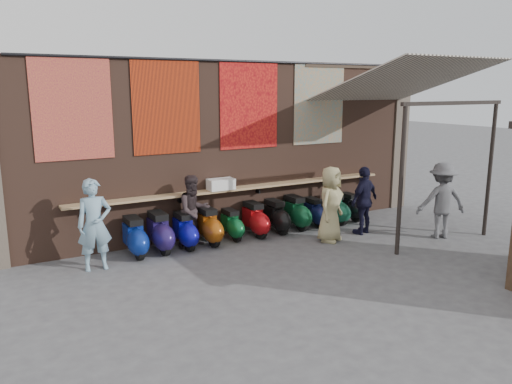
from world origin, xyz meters
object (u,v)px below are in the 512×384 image
Objects in this scene: scooter_stool_1 at (160,233)px; scooter_stool_3 at (208,226)px; scooter_stool_8 at (314,212)px; scooter_stool_2 at (185,231)px; shopper_grey at (442,201)px; scooter_stool_10 at (350,207)px; shopper_tan at (330,204)px; shelf_box at (221,184)px; scooter_stool_9 at (335,209)px; scooter_stool_4 at (232,225)px; diner_right at (194,211)px; scooter_stool_5 at (255,220)px; scooter_stool_0 at (135,237)px; diner_left at (94,225)px; shopper_navy at (364,200)px; scooter_stool_7 at (296,213)px; scooter_stool_6 at (276,217)px.

scooter_stool_1 is 1.11m from scooter_stool_3.
scooter_stool_2 is at bearing -179.11° from scooter_stool_8.
scooter_stool_3 is 5.33m from shopper_grey.
scooter_stool_10 is at bearing 0.59° from scooter_stool_2.
scooter_stool_3 is at bearing 125.92° from shopper_tan.
scooter_stool_9 is at bearing -6.59° from shelf_box.
diner_right is (-0.93, -0.03, 0.44)m from scooter_stool_4.
scooter_stool_5 is (2.30, 0.01, -0.02)m from scooter_stool_1.
scooter_stool_4 is at bearing 175.37° from scooter_stool_5.
scooter_stool_0 is at bearing -178.03° from scooter_stool_4.
scooter_stool_8 and scooter_stool_10 have the same top height.
scooter_stool_9 reaches higher than scooter_stool_10.
scooter_stool_3 is 0.61m from scooter_stool_4.
shelf_box is 5.05m from shopper_grey.
scooter_stool_9 is 0.46× the size of diner_left.
shopper_tan reaches higher than scooter_stool_2.
scooter_stool_2 is 0.50× the size of shopper_navy.
scooter_stool_2 is 2.93m from scooter_stool_7.
scooter_stool_1 is 1.72m from scooter_stool_4.
shopper_tan is (-2.37, 1.05, -0.02)m from shopper_grey.
shopper_grey is (0.79, -2.22, 0.52)m from scooter_stool_10.
diner_left is 2.21m from diner_right.
shelf_box is 2.51m from shopper_tan.
diner_left reaches higher than scooter_stool_6.
scooter_stool_7 is at bearing 65.71° from shopper_tan.
scooter_stool_2 is at bearing 2.49° from shopper_grey.
shelf_box is 3.08m from diner_left.
scooter_stool_1 is 2.30m from scooter_stool_5.
diner_right reaches higher than scooter_stool_2.
shopper_grey is (1.94, -2.22, 0.52)m from scooter_stool_8.
scooter_stool_3 is at bearing 179.72° from scooter_stool_9.
shopper_navy is at bearing -11.45° from scooter_stool_0.
scooter_stool_0 is 5.71m from scooter_stool_10.
shelf_box is at bearing 114.27° from shopper_tan.
scooter_stool_9 is (5.15, -0.01, -0.02)m from scooter_stool_0.
scooter_stool_0 is 4.56m from scooter_stool_8.
scooter_stool_0 is at bearing 135.28° from shopper_tan.
shopper_grey reaches higher than scooter_stool_0.
shelf_box is at bearing 13.69° from diner_right.
shopper_tan is at bearing 0.51° from shopper_grey.
scooter_stool_2 is (0.55, -0.02, -0.04)m from scooter_stool_1.
shopper_tan is (-0.44, -1.17, 0.50)m from scooter_stool_8.
scooter_stool_3 reaches higher than scooter_stool_10.
scooter_stool_0 is 1.38m from diner_right.
scooter_stool_9 is (4.06, -0.01, -0.00)m from scooter_stool_2.
scooter_stool_6 is 0.96× the size of scooter_stool_7.
scooter_stool_10 is at bearing 0.52° from scooter_stool_0.
diner_right is 0.90× the size of shopper_grey.
shelf_box is 0.38× the size of shopper_navy.
scooter_stool_5 is 1.02× the size of scooter_stool_6.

